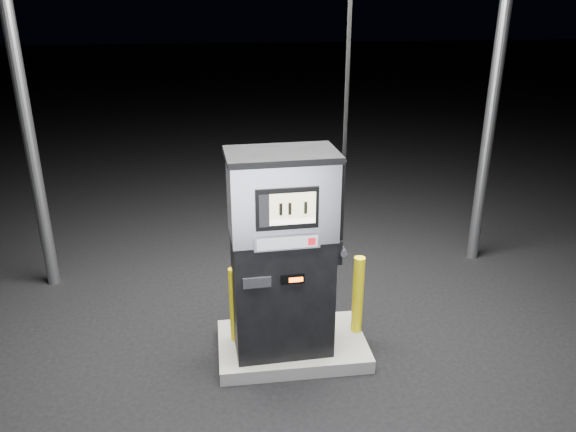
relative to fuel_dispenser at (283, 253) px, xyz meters
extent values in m
plane|color=black|center=(0.12, 0.10, -1.26)|extent=(80.00, 80.00, 0.00)
cube|color=slate|center=(0.12, 0.10, -1.18)|extent=(1.60, 1.00, 0.15)
cylinder|color=gray|center=(-2.88, 2.10, 0.99)|extent=(0.16, 0.16, 4.50)
cylinder|color=gray|center=(3.12, 2.10, 0.99)|extent=(0.16, 0.16, 4.50)
cube|color=black|center=(0.00, 0.00, -0.45)|extent=(1.02, 0.62, 1.31)
cube|color=silver|center=(0.00, 0.00, 0.59)|extent=(1.04, 0.64, 0.79)
cube|color=black|center=(0.00, 0.00, 1.02)|extent=(1.08, 0.68, 0.06)
cube|color=black|center=(0.01, -0.30, 0.59)|extent=(0.59, 0.06, 0.40)
cube|color=beige|center=(0.06, -0.32, 0.62)|extent=(0.43, 0.02, 0.25)
cube|color=white|center=(0.06, -0.32, 0.47)|extent=(0.43, 0.02, 0.05)
cube|color=silver|center=(0.01, -0.30, 0.25)|extent=(0.63, 0.06, 0.15)
cube|color=gray|center=(0.01, -0.32, 0.25)|extent=(0.58, 0.03, 0.11)
cube|color=#B80C19|center=(0.24, -0.31, 0.25)|extent=(0.07, 0.01, 0.07)
cube|color=black|center=(0.06, -0.30, -0.14)|extent=(0.23, 0.03, 0.09)
cube|color=#E7510B|center=(0.09, -0.31, -0.14)|extent=(0.14, 0.01, 0.05)
cube|color=black|center=(-0.28, -0.31, -0.14)|extent=(0.27, 0.04, 0.10)
cube|color=black|center=(0.54, 0.03, -0.01)|extent=(0.11, 0.19, 0.26)
cylinder|color=gray|center=(0.61, 0.03, -0.01)|extent=(0.08, 0.23, 0.07)
cylinder|color=black|center=(0.59, -0.02, 1.74)|extent=(0.04, 0.04, 3.25)
cylinder|color=yellow|center=(-0.49, 0.21, -0.68)|extent=(0.14, 0.14, 0.86)
cylinder|color=yellow|center=(0.86, 0.20, -0.65)|extent=(0.14, 0.14, 0.90)
camera|label=1|loc=(-0.62, -5.03, 2.43)|focal=35.00mm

